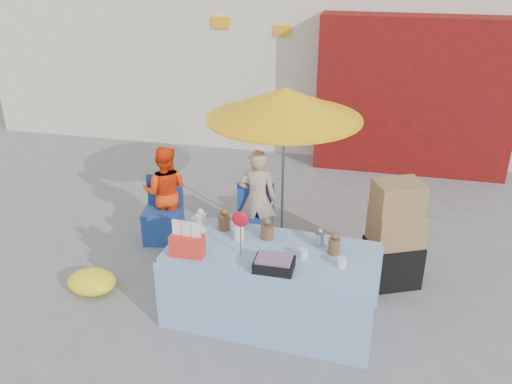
% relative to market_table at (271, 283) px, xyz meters
% --- Properties ---
extents(ground, '(80.00, 80.00, 0.00)m').
position_rel_market_table_xyz_m(ground, '(-0.70, 0.36, -0.43)').
color(ground, slate).
rests_on(ground, ground).
extents(market_table, '(2.22, 1.14, 1.31)m').
position_rel_market_table_xyz_m(market_table, '(0.00, 0.00, 0.00)').
color(market_table, '#89AADB').
rests_on(market_table, ground).
extents(chair_left, '(0.55, 0.54, 0.85)m').
position_rel_market_table_xyz_m(chair_left, '(-1.73, 1.32, -0.17)').
color(chair_left, navy).
rests_on(chair_left, ground).
extents(chair_right, '(0.55, 0.54, 0.85)m').
position_rel_market_table_xyz_m(chair_right, '(-0.48, 1.32, -0.17)').
color(chair_right, navy).
rests_on(chair_right, ground).
extents(vendor_orange, '(0.69, 0.57, 1.27)m').
position_rel_market_table_xyz_m(vendor_orange, '(-1.72, 1.45, 0.21)').
color(vendor_orange, '#FD3E0D').
rests_on(vendor_orange, ground).
extents(vendor_beige, '(0.53, 0.39, 1.34)m').
position_rel_market_table_xyz_m(vendor_beige, '(-0.47, 1.45, 0.24)').
color(vendor_beige, tan).
rests_on(vendor_beige, ground).
extents(umbrella, '(1.90, 1.90, 2.09)m').
position_rel_market_table_xyz_m(umbrella, '(-0.17, 1.60, 1.46)').
color(umbrella, gray).
rests_on(umbrella, ground).
extents(box_stack, '(0.73, 0.67, 1.29)m').
position_rel_market_table_xyz_m(box_stack, '(1.24, 0.96, 0.17)').
color(box_stack, black).
rests_on(box_stack, ground).
extents(tarp_bundle, '(0.60, 0.49, 0.25)m').
position_rel_market_table_xyz_m(tarp_bundle, '(-2.09, -0.01, -0.30)').
color(tarp_bundle, yellow).
rests_on(tarp_bundle, ground).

